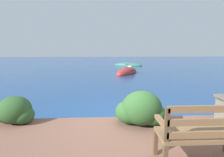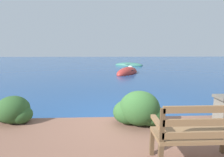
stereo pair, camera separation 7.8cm
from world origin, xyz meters
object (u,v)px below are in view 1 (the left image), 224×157
park_bench (202,132)px  mooring_buoy (130,69)px  rowboat_nearest (127,73)px  rowboat_mid (128,65)px

park_bench → mooring_buoy: size_ratio=2.07×
park_bench → rowboat_nearest: 10.98m
park_bench → mooring_buoy: 13.70m
rowboat_mid → rowboat_nearest: bearing=105.8°
mooring_buoy → rowboat_nearest: bearing=-103.0°
rowboat_mid → mooring_buoy: (-0.39, -3.95, 0.04)m
rowboat_nearest → park_bench: bearing=-151.3°
park_bench → rowboat_nearest: (0.41, 10.96, -0.63)m
rowboat_nearest → rowboat_mid: bearing=22.2°
rowboat_nearest → mooring_buoy: 2.76m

